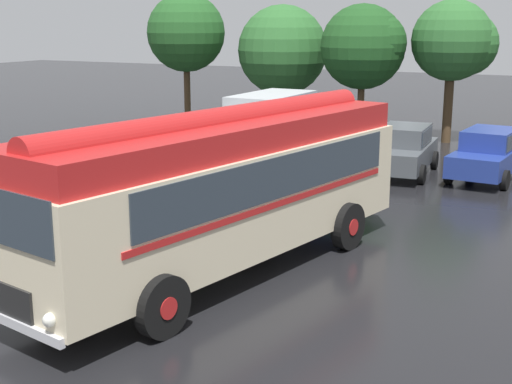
# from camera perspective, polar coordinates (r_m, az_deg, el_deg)

# --- Properties ---
(ground_plane) EXTENTS (120.00, 120.00, 0.00)m
(ground_plane) POSITION_cam_1_polar(r_m,az_deg,el_deg) (14.86, -6.12, -6.94)
(ground_plane) COLOR black
(vintage_bus) EXTENTS (4.39, 10.37, 3.49)m
(vintage_bus) POSITION_cam_1_polar(r_m,az_deg,el_deg) (14.71, -2.66, 0.63)
(vintage_bus) COLOR beige
(vintage_bus) RESTS_ON ground
(car_near_left) EXTENTS (2.40, 4.40, 1.66)m
(car_near_left) POSITION_cam_1_polar(r_m,az_deg,el_deg) (25.50, 5.74, 3.75)
(car_near_left) COLOR navy
(car_near_left) RESTS_ON ground
(car_mid_left) EXTENTS (2.20, 4.32, 1.66)m
(car_mid_left) POSITION_cam_1_polar(r_m,az_deg,el_deg) (24.99, 11.72, 3.33)
(car_mid_left) COLOR #4C5156
(car_mid_left) RESTS_ON ground
(car_mid_right) EXTENTS (2.22, 4.33, 1.66)m
(car_mid_right) POSITION_cam_1_polar(r_m,az_deg,el_deg) (24.91, 18.10, 2.91)
(car_mid_right) COLOR navy
(car_mid_right) RESTS_ON ground
(box_van) EXTENTS (2.40, 5.80, 2.50)m
(box_van) POSITION_cam_1_polar(r_m,az_deg,el_deg) (26.35, 0.58, 5.28)
(box_van) COLOR #B2B7BC
(box_van) RESTS_ON ground
(tree_far_left) EXTENTS (3.71, 3.71, 6.44)m
(tree_far_left) POSITION_cam_1_polar(r_m,az_deg,el_deg) (34.82, -5.47, 12.56)
(tree_far_left) COLOR #4C3823
(tree_far_left) RESTS_ON ground
(tree_left_of_centre) EXTENTS (4.16, 4.16, 5.88)m
(tree_left_of_centre) POSITION_cam_1_polar(r_m,az_deg,el_deg) (33.83, 2.34, 11.39)
(tree_left_of_centre) COLOR #4C3823
(tree_left_of_centre) RESTS_ON ground
(tree_centre) EXTENTS (3.70, 3.63, 5.87)m
(tree_centre) POSITION_cam_1_polar(r_m,az_deg,el_deg) (31.33, 8.80, 11.47)
(tree_centre) COLOR #4C3823
(tree_centre) RESTS_ON ground
(tree_right_of_centre) EXTENTS (3.57, 3.40, 6.03)m
(tree_right_of_centre) POSITION_cam_1_polar(r_m,az_deg,el_deg) (31.75, 15.76, 11.47)
(tree_right_of_centre) COLOR #4C3823
(tree_right_of_centre) RESTS_ON ground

